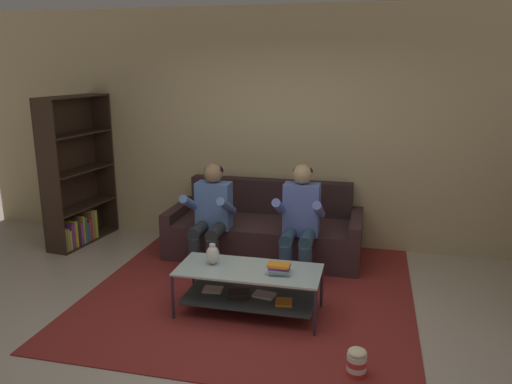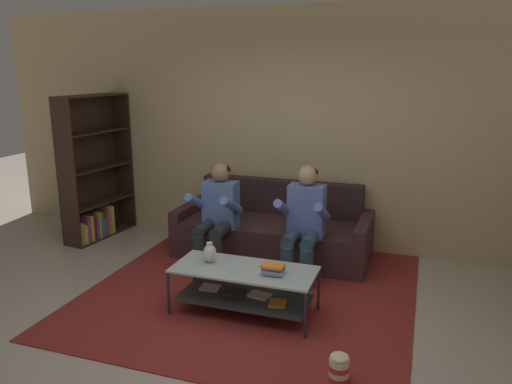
{
  "view_description": "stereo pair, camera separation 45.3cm",
  "coord_description": "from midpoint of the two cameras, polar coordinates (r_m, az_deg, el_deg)",
  "views": [
    {
      "loc": [
        1.04,
        -3.59,
        2.21
      ],
      "look_at": [
        -0.02,
        0.89,
        1.04
      ],
      "focal_mm": 35.0,
      "sensor_mm": 36.0,
      "label": 1
    },
    {
      "loc": [
        1.48,
        -3.46,
        2.21
      ],
      "look_at": [
        -0.02,
        0.89,
        1.04
      ],
      "focal_mm": 35.0,
      "sensor_mm": 36.0,
      "label": 2
    }
  ],
  "objects": [
    {
      "name": "couch",
      "position": [
        5.96,
        -1.15,
        -4.59
      ],
      "size": [
        2.26,
        0.91,
        0.85
      ],
      "color": "#392526",
      "rests_on": "ground"
    },
    {
      "name": "coffee_table",
      "position": [
        4.59,
        -3.69,
        -10.54
      ],
      "size": [
        1.29,
        0.56,
        0.44
      ],
      "color": "#AEC1BC",
      "rests_on": "ground"
    },
    {
      "name": "area_rug",
      "position": [
        5.26,
        -2.58,
        -10.51
      ],
      "size": [
        3.15,
        3.43,
        0.01
      ],
      "color": "maroon",
      "rests_on": "ground"
    },
    {
      "name": "book_stack",
      "position": [
        4.41,
        -0.32,
        -8.8
      ],
      "size": [
        0.22,
        0.2,
        0.09
      ],
      "color": "silver",
      "rests_on": "coffee_table"
    },
    {
      "name": "person_seated_left",
      "position": [
        5.5,
        -7.54,
        -2.43
      ],
      "size": [
        0.5,
        0.58,
        1.17
      ],
      "color": "#282C31",
      "rests_on": "ground"
    },
    {
      "name": "bookshelf",
      "position": [
        6.76,
        -21.82,
        0.36
      ],
      "size": [
        0.43,
        1.09,
        1.85
      ],
      "color": "#322218",
      "rests_on": "ground"
    },
    {
      "name": "popcorn_tub",
      "position": [
        3.87,
        8.0,
        -18.78
      ],
      "size": [
        0.15,
        0.15,
        0.21
      ],
      "color": "red",
      "rests_on": "ground"
    },
    {
      "name": "back_partition",
      "position": [
        6.16,
        1.42,
        7.18
      ],
      "size": [
        8.4,
        0.12,
        2.9
      ],
      "primitive_type": "cube",
      "color": "#C7B283",
      "rests_on": "ground"
    },
    {
      "name": "person_seated_right",
      "position": [
        5.24,
        2.59,
        -2.97
      ],
      "size": [
        0.5,
        0.58,
        1.21
      ],
      "color": "#2D475C",
      "rests_on": "ground"
    },
    {
      "name": "vase",
      "position": [
        4.63,
        -7.8,
        -7.15
      ],
      "size": [
        0.12,
        0.12,
        0.19
      ],
      "color": "silver",
      "rests_on": "coffee_table"
    },
    {
      "name": "ground",
      "position": [
        4.35,
        -5.7,
        -16.36
      ],
      "size": [
        16.8,
        16.8,
        0.0
      ],
      "primitive_type": "plane",
      "color": "#BBAD9B"
    }
  ]
}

